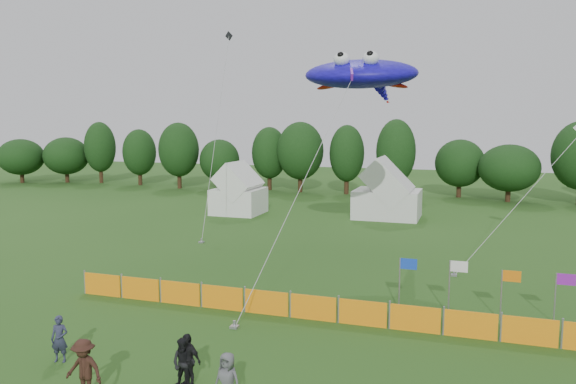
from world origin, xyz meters
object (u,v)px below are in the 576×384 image
(spectator_b, at_px, (184,364))
(spectator_e, at_px, (227,381))
(spectator_a, at_px, (60,339))
(barrier_fence, at_px, (313,308))
(spectator_c, at_px, (84,370))
(tent_left, at_px, (239,193))
(spectator_d, at_px, (187,360))
(stingray_kite, at_px, (363,75))
(tent_right, at_px, (387,195))

(spectator_b, relative_size, spectator_e, 0.96)
(spectator_a, bearing_deg, spectator_b, -19.26)
(barrier_fence, xyz_separation_m, spectator_c, (-4.39, -8.33, 0.40))
(barrier_fence, relative_size, spectator_c, 12.18)
(tent_left, xyz_separation_m, barrier_fence, (13.26, -23.06, -1.30))
(spectator_d, distance_m, stingray_kite, 19.84)
(spectator_b, bearing_deg, tent_right, 84.87)
(spectator_b, distance_m, spectator_c, 2.80)
(tent_left, height_order, tent_right, tent_right)
(barrier_fence, distance_m, spectator_b, 7.11)
(tent_right, xyz_separation_m, stingray_kite, (0.62, -14.39, 8.56))
(barrier_fence, bearing_deg, spectator_b, -106.65)
(tent_left, distance_m, spectator_a, 30.21)
(barrier_fence, distance_m, spectator_e, 7.48)
(tent_left, distance_m, stingray_kite, 20.02)
(barrier_fence, xyz_separation_m, spectator_e, (-0.32, -7.47, 0.30))
(tent_right, relative_size, spectator_c, 2.98)
(spectator_e, bearing_deg, stingray_kite, 97.45)
(barrier_fence, relative_size, spectator_a, 14.02)
(barrier_fence, xyz_separation_m, spectator_b, (-2.04, -6.81, 0.27))
(tent_left, bearing_deg, spectator_c, -74.22)
(spectator_a, distance_m, spectator_c, 3.09)
(tent_left, relative_size, spectator_e, 2.52)
(spectator_d, xyz_separation_m, stingray_kite, (1.82, 17.24, 9.65))
(spectator_a, height_order, spectator_b, spectator_a)
(tent_left, bearing_deg, tent_right, 8.86)
(spectator_b, xyz_separation_m, spectator_d, (0.02, 0.17, 0.05))
(tent_left, xyz_separation_m, spectator_a, (6.41, -29.51, -1.02))
(tent_right, height_order, barrier_fence, tent_right)
(barrier_fence, distance_m, spectator_c, 9.42)
(spectator_c, bearing_deg, spectator_d, 35.60)
(tent_right, relative_size, barrier_fence, 0.24)
(spectator_b, relative_size, spectator_c, 0.86)
(stingray_kite, bearing_deg, spectator_b, -96.04)
(tent_left, height_order, spectator_c, tent_left)
(tent_right, height_order, spectator_b, tent_right)
(tent_right, xyz_separation_m, spectator_a, (-6.03, -31.45, -1.13))
(tent_left, height_order, spectator_b, tent_left)
(spectator_c, height_order, spectator_d, spectator_c)
(spectator_d, bearing_deg, barrier_fence, 83.84)
(spectator_a, relative_size, spectator_b, 1.01)
(tent_left, xyz_separation_m, spectator_b, (11.22, -29.87, -1.03))
(spectator_c, height_order, spectator_e, spectator_c)
(tent_right, height_order, stingray_kite, stingray_kite)
(barrier_fence, height_order, stingray_kite, stingray_kite)
(spectator_a, bearing_deg, tent_right, 64.15)
(spectator_d, bearing_deg, spectator_b, -85.33)
(tent_left, relative_size, tent_right, 0.75)
(stingray_kite, bearing_deg, spectator_d, -96.04)
(tent_left, distance_m, spectator_e, 33.18)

